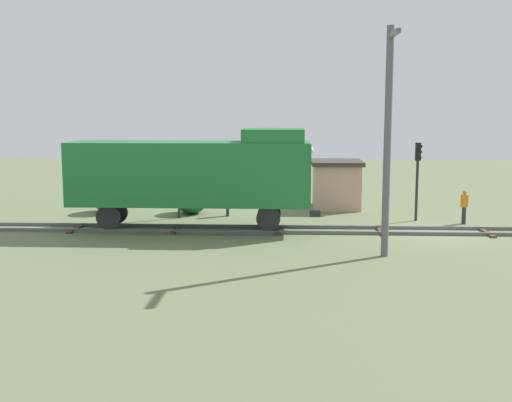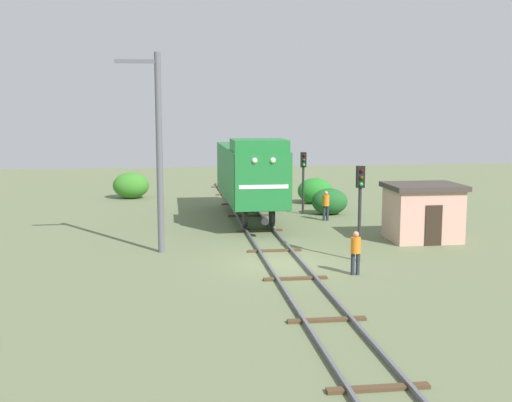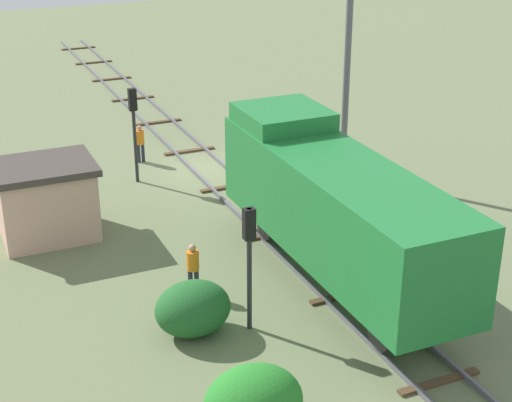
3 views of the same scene
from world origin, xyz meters
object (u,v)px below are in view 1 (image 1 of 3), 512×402
Objects in this scene: worker_by_signal at (228,198)px; catenary_mast at (388,137)px; relay_hut at (336,184)px; worker_near_track at (464,204)px; locomotive at (194,172)px; traffic_signal_near at (418,167)px; traffic_signal_mid at (179,168)px.

catenary_mast reaches higher than worker_by_signal.
catenary_mast is 13.00m from relay_hut.
worker_near_track is 7.85m from relay_hut.
worker_near_track is 0.49× the size of relay_hut.
catenary_mast is at bearing -175.62° from relay_hut.
worker_by_signal is 0.20× the size of catenary_mast.
catenary_mast is 2.49× the size of relay_hut.
locomotive is at bearing 136.43° from relay_hut.
worker_near_track is at bearing -33.79° from catenary_mast.
worker_near_track is at bearing -110.08° from traffic_signal_near.
worker_by_signal is at bearing 118.83° from relay_hut.
relay_hut is at bearing -133.19° from worker_by_signal.
relay_hut is (7.50, -7.13, -1.38)m from locomotive.
catenary_mast is (-9.26, -6.96, 3.61)m from worker_by_signal.
locomotive is 10.44m from relay_hut.
worker_by_signal is at bearing 84.15° from traffic_signal_near.
relay_hut is at bearing -43.57° from locomotive.
locomotive is at bearing -158.76° from traffic_signal_mid.
traffic_signal_mid reaches higher than worker_by_signal.
catenary_mast is (-5.06, -8.10, 1.83)m from locomotive.
worker_by_signal is (4.20, -1.14, -1.78)m from locomotive.
worker_by_signal is at bearing -15.17° from locomotive.
catenary_mast is (-7.46, 4.99, 3.61)m from worker_near_track.
catenary_mast is (-8.26, 2.80, 1.82)m from traffic_signal_near.
traffic_signal_mid is at bearing 89.06° from traffic_signal_near.
traffic_signal_mid is 3.05m from worker_by_signal.
traffic_signal_near is 1.14× the size of relay_hut.
traffic_signal_near is at bearing -18.75° from catenary_mast.
traffic_signal_mid is 14.53m from worker_near_track.
traffic_signal_mid is 12.81m from catenary_mast.
catenary_mast reaches higher than worker_near_track.
catenary_mast is at bearing -121.99° from locomotive.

